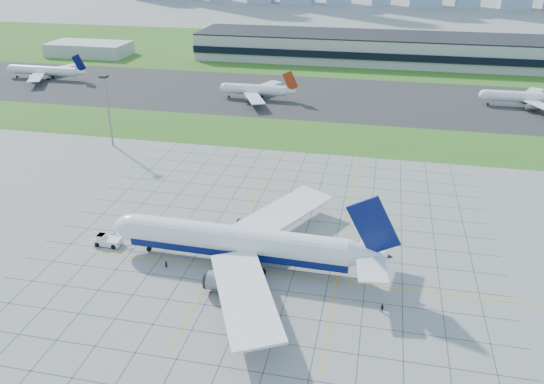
{
  "coord_description": "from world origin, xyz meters",
  "views": [
    {
      "loc": [
        23.95,
        -99.43,
        68.76
      ],
      "look_at": [
        -2.5,
        25.01,
        7.0
      ],
      "focal_mm": 35.0,
      "sensor_mm": 36.0,
      "label": 1
    }
  ],
  "objects_px": {
    "airliner": "(240,242)",
    "pushback_tug": "(107,240)",
    "crew_far": "(382,308)",
    "distant_jet_2": "(533,97)",
    "light_mast": "(107,102)",
    "distant_jet_0": "(45,71)",
    "distant_jet_1": "(257,90)",
    "crew_near": "(166,265)"
  },
  "relations": [
    {
      "from": "airliner",
      "to": "crew_near",
      "type": "xyz_separation_m",
      "value": [
        -16.18,
        -5.43,
        -4.77
      ]
    },
    {
      "from": "airliner",
      "to": "crew_near",
      "type": "relative_size",
      "value": 34.91
    },
    {
      "from": "light_mast",
      "to": "distant_jet_2",
      "type": "height_order",
      "value": "light_mast"
    },
    {
      "from": "airliner",
      "to": "pushback_tug",
      "type": "relative_size",
      "value": 7.01
    },
    {
      "from": "light_mast",
      "to": "distant_jet_1",
      "type": "height_order",
      "value": "light_mast"
    },
    {
      "from": "crew_far",
      "to": "distant_jet_1",
      "type": "height_order",
      "value": "distant_jet_1"
    },
    {
      "from": "crew_near",
      "to": "distant_jet_0",
      "type": "bearing_deg",
      "value": 87.26
    },
    {
      "from": "light_mast",
      "to": "distant_jet_2",
      "type": "relative_size",
      "value": 0.56
    },
    {
      "from": "pushback_tug",
      "to": "crew_near",
      "type": "distance_m",
      "value": 19.42
    },
    {
      "from": "airliner",
      "to": "light_mast",
      "type": "bearing_deg",
      "value": 136.78
    },
    {
      "from": "crew_far",
      "to": "distant_jet_2",
      "type": "relative_size",
      "value": 0.04
    },
    {
      "from": "light_mast",
      "to": "airliner",
      "type": "relative_size",
      "value": 0.38
    },
    {
      "from": "distant_jet_0",
      "to": "distant_jet_1",
      "type": "height_order",
      "value": "same"
    },
    {
      "from": "light_mast",
      "to": "crew_far",
      "type": "height_order",
      "value": "light_mast"
    },
    {
      "from": "light_mast",
      "to": "pushback_tug",
      "type": "height_order",
      "value": "light_mast"
    },
    {
      "from": "light_mast",
      "to": "pushback_tug",
      "type": "bearing_deg",
      "value": -64.02
    },
    {
      "from": "light_mast",
      "to": "crew_near",
      "type": "xyz_separation_m",
      "value": [
        49.16,
        -70.07,
        -15.21
      ]
    },
    {
      "from": "crew_far",
      "to": "light_mast",
      "type": "bearing_deg",
      "value": -168.8
    },
    {
      "from": "pushback_tug",
      "to": "distant_jet_2",
      "type": "xyz_separation_m",
      "value": [
        128.14,
        145.71,
        3.3
      ]
    },
    {
      "from": "light_mast",
      "to": "crew_near",
      "type": "distance_m",
      "value": 86.94
    },
    {
      "from": "airliner",
      "to": "distant_jet_1",
      "type": "distance_m",
      "value": 137.37
    },
    {
      "from": "light_mast",
      "to": "pushback_tug",
      "type": "distance_m",
      "value": 72.15
    },
    {
      "from": "distant_jet_0",
      "to": "distant_jet_2",
      "type": "xyz_separation_m",
      "value": [
        240.41,
        -1.46,
        0.0
      ]
    },
    {
      "from": "crew_near",
      "to": "distant_jet_1",
      "type": "bearing_deg",
      "value": 51.94
    },
    {
      "from": "light_mast",
      "to": "distant_jet_0",
      "type": "bearing_deg",
      "value": 134.18
    },
    {
      "from": "distant_jet_1",
      "to": "distant_jet_2",
      "type": "bearing_deg",
      "value": 5.85
    },
    {
      "from": "airliner",
      "to": "crew_far",
      "type": "bearing_deg",
      "value": -17.59
    },
    {
      "from": "crew_far",
      "to": "crew_near",
      "type": "bearing_deg",
      "value": -137.8
    },
    {
      "from": "crew_near",
      "to": "pushback_tug",
      "type": "bearing_deg",
      "value": 116.98
    },
    {
      "from": "airliner",
      "to": "crew_far",
      "type": "height_order",
      "value": "airliner"
    },
    {
      "from": "crew_near",
      "to": "distant_jet_2",
      "type": "xyz_separation_m",
      "value": [
        109.89,
        152.34,
        3.52
      ]
    },
    {
      "from": "crew_far",
      "to": "distant_jet_2",
      "type": "distance_m",
      "value": 169.61
    },
    {
      "from": "airliner",
      "to": "distant_jet_0",
      "type": "height_order",
      "value": "airliner"
    },
    {
      "from": "pushback_tug",
      "to": "light_mast",
      "type": "bearing_deg",
      "value": 117.45
    },
    {
      "from": "distant_jet_1",
      "to": "pushback_tug",
      "type": "bearing_deg",
      "value": -92.6
    },
    {
      "from": "light_mast",
      "to": "distant_jet_1",
      "type": "distance_m",
      "value": 79.8
    },
    {
      "from": "crew_near",
      "to": "distant_jet_0",
      "type": "distance_m",
      "value": 201.74
    },
    {
      "from": "pushback_tug",
      "to": "distant_jet_1",
      "type": "bearing_deg",
      "value": 88.88
    },
    {
      "from": "light_mast",
      "to": "crew_far",
      "type": "distance_m",
      "value": 124.73
    },
    {
      "from": "airliner",
      "to": "distant_jet_1",
      "type": "xyz_separation_m",
      "value": [
        -28.39,
        134.4,
        -1.25
      ]
    },
    {
      "from": "airliner",
      "to": "distant_jet_2",
      "type": "relative_size",
      "value": 1.48
    },
    {
      "from": "pushback_tug",
      "to": "crew_far",
      "type": "bearing_deg",
      "value": -9.05
    }
  ]
}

